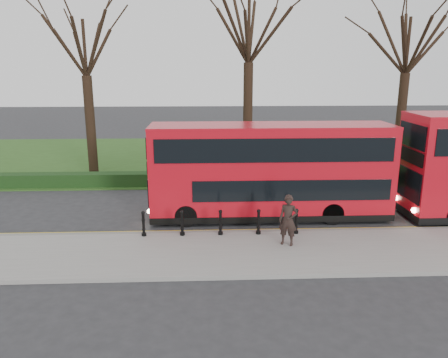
{
  "coord_description": "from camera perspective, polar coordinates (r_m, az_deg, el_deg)",
  "views": [
    {
      "loc": [
        -0.73,
        -17.94,
        6.76
      ],
      "look_at": [
        0.07,
        0.5,
        2.0
      ],
      "focal_mm": 35.0,
      "sensor_mm": 36.0,
      "label": 1
    }
  ],
  "objects": [
    {
      "name": "bollard_row",
      "position": [
        17.69,
        -0.47,
        -5.75
      ],
      "size": [
        6.33,
        0.15,
        1.0
      ],
      "color": "black",
      "rests_on": "pavement"
    },
    {
      "name": "hedge",
      "position": [
        25.56,
        -0.76,
        0.05
      ],
      "size": [
        60.0,
        0.9,
        0.8
      ],
      "primitive_type": "cube",
      "color": "black",
      "rests_on": "ground"
    },
    {
      "name": "pedestrian",
      "position": [
        16.74,
        8.38,
        -5.34
      ],
      "size": [
        0.84,
        0.72,
        1.96
      ],
      "primitive_type": "imported",
      "rotation": [
        0.0,
        0.0,
        -0.41
      ],
      "color": "black",
      "rests_on": "pavement"
    },
    {
      "name": "pavement",
      "position": [
        16.39,
        0.3,
        -9.62
      ],
      "size": [
        60.0,
        4.0,
        0.15
      ],
      "primitive_type": "cube",
      "color": "gray",
      "rests_on": "ground"
    },
    {
      "name": "yellow_line_inner",
      "position": [
        18.72,
        -0.07,
        -6.69
      ],
      "size": [
        60.0,
        0.1,
        0.01
      ],
      "primitive_type": "cube",
      "color": "yellow",
      "rests_on": "ground"
    },
    {
      "name": "grass_verge",
      "position": [
        33.63,
        -1.18,
        2.91
      ],
      "size": [
        60.0,
        18.0,
        0.06
      ],
      "primitive_type": "cube",
      "color": "#2A4C19",
      "rests_on": "ground"
    },
    {
      "name": "kerb",
      "position": [
        18.23,
        -0.0,
        -7.05
      ],
      "size": [
        60.0,
        0.25,
        0.16
      ],
      "primitive_type": "cube",
      "color": "slate",
      "rests_on": "ground"
    },
    {
      "name": "tree_mid",
      "position": [
        28.19,
        3.29,
        19.58
      ],
      "size": [
        8.17,
        8.17,
        12.76
      ],
      "color": "black",
      "rests_on": "ground"
    },
    {
      "name": "tree_right",
      "position": [
        30.75,
        22.98,
        16.48
      ],
      "size": [
        7.42,
        7.42,
        11.59
      ],
      "color": "black",
      "rests_on": "ground"
    },
    {
      "name": "tree_left",
      "position": [
        28.91,
        -17.81,
        16.73
      ],
      "size": [
        7.25,
        7.25,
        11.34
      ],
      "color": "black",
      "rests_on": "ground"
    },
    {
      "name": "yellow_line_outer",
      "position": [
        18.53,
        -0.04,
        -6.91
      ],
      "size": [
        60.0,
        0.1,
        0.01
      ],
      "primitive_type": "cube",
      "color": "yellow",
      "rests_on": "ground"
    },
    {
      "name": "ground",
      "position": [
        19.19,
        -0.13,
        -6.17
      ],
      "size": [
        120.0,
        120.0,
        0.0
      ],
      "primitive_type": "plane",
      "color": "#28282B",
      "rests_on": "ground"
    },
    {
      "name": "bus_lead",
      "position": [
        19.81,
        6.07,
        0.95
      ],
      "size": [
        10.78,
        2.48,
        4.29
      ],
      "color": "#B60D19",
      "rests_on": "ground"
    }
  ]
}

